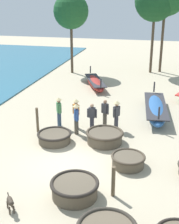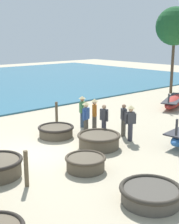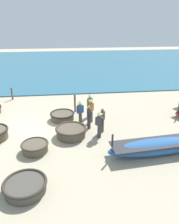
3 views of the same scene
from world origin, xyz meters
TOP-DOWN VIEW (x-y plane):
  - ground_plane at (0.00, 0.00)m, footprint 80.00×80.00m
  - coracle_front_right at (2.52, 0.57)m, footprint 1.47×1.47m
  - coracle_nearest at (-1.30, 2.03)m, footprint 1.71×1.71m
  - coracle_upturned at (5.46, 0.50)m, footprint 1.83×1.83m
  - coracle_center at (1.13, 2.54)m, footprint 1.86×1.86m
  - long_boat_blue_hull at (-1.45, 12.12)m, footprint 2.70×4.62m
  - fisherman_crouching at (-0.50, 3.23)m, footprint 0.36×0.50m
  - fisherman_standing_left at (0.21, 3.73)m, footprint 0.53×0.23m
  - fisherman_hauling at (-0.73, 3.99)m, footprint 0.42×0.39m
  - fisherman_by_coracle at (-1.72, 4.03)m, footprint 0.36×0.47m
  - fisherman_standing_right at (1.44, 4.21)m, footprint 0.36×0.47m
  - fisherman_with_hat at (0.77, 4.50)m, footprint 0.46×0.37m
  - mooring_post_shoreline at (2.24, -1.65)m, footprint 0.14×0.14m
  - mooring_post_inland at (-2.58, 2.99)m, footprint 0.14×0.14m
  - tree_left_mid at (-4.59, 16.34)m, footprint 3.09×3.09m

SIDE VIEW (x-z plane):
  - ground_plane at x=0.00m, z-range 0.00..0.00m
  - coracle_upturned at x=5.46m, z-range 0.02..0.51m
  - coracle_front_right at x=2.52m, z-range 0.02..0.53m
  - coracle_nearest at x=-1.30m, z-range 0.02..0.55m
  - coracle_center at x=1.13m, z-range 0.03..0.63m
  - long_boat_blue_hull at x=-1.45m, z-range -0.25..0.96m
  - mooring_post_shoreline at x=2.24m, z-range 0.00..1.20m
  - mooring_post_inland at x=-2.58m, z-range 0.00..1.36m
  - fisherman_standing_left at x=0.21m, z-range 0.05..1.62m
  - fisherman_with_hat at x=0.77m, z-range 0.05..1.62m
  - fisherman_crouching at x=-0.50m, z-range 0.12..1.79m
  - fisherman_hauling at x=-0.73m, z-range 0.12..1.79m
  - fisherman_by_coracle at x=-1.72m, z-range 0.12..1.79m
  - fisherman_standing_right at x=1.44m, z-range 0.12..1.79m
  - tree_left_mid at x=-4.59m, z-range 1.95..8.99m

